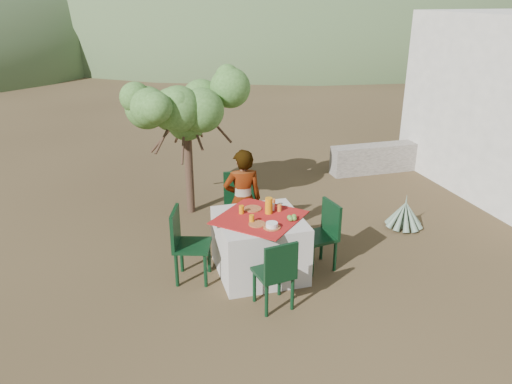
{
  "coord_description": "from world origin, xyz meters",
  "views": [
    {
      "loc": [
        -1.59,
        -4.93,
        3.3
      ],
      "look_at": [
        0.02,
        0.76,
        0.93
      ],
      "focal_mm": 35.0,
      "sensor_mm": 36.0,
      "label": 1
    }
  ],
  "objects_px": {
    "chair_far": "(241,203)",
    "chair_left": "(185,241)",
    "table": "(259,245)",
    "chair_near": "(276,272)",
    "chair_right": "(323,232)",
    "agave": "(405,215)",
    "person": "(243,200)",
    "juice_pitcher": "(269,206)",
    "shrub_tree": "(190,114)"
  },
  "relations": [
    {
      "from": "chair_near",
      "to": "chair_left",
      "type": "xyz_separation_m",
      "value": [
        -0.86,
        0.9,
        0.04
      ]
    },
    {
      "from": "chair_right",
      "to": "person",
      "type": "xyz_separation_m",
      "value": [
        -0.85,
        0.77,
        0.22
      ]
    },
    {
      "from": "chair_near",
      "to": "juice_pitcher",
      "type": "distance_m",
      "value": 0.99
    },
    {
      "from": "table",
      "to": "juice_pitcher",
      "type": "distance_m",
      "value": 0.51
    },
    {
      "from": "chair_far",
      "to": "chair_left",
      "type": "relative_size",
      "value": 1.05
    },
    {
      "from": "chair_right",
      "to": "shrub_tree",
      "type": "bearing_deg",
      "value": -158.47
    },
    {
      "from": "chair_far",
      "to": "chair_near",
      "type": "xyz_separation_m",
      "value": [
        -0.06,
        -1.81,
        -0.07
      ]
    },
    {
      "from": "person",
      "to": "agave",
      "type": "bearing_deg",
      "value": -177.32
    },
    {
      "from": "shrub_tree",
      "to": "chair_near",
      "type": "bearing_deg",
      "value": -81.71
    },
    {
      "from": "table",
      "to": "chair_right",
      "type": "relative_size",
      "value": 1.48
    },
    {
      "from": "chair_far",
      "to": "juice_pitcher",
      "type": "relative_size",
      "value": 4.77
    },
    {
      "from": "chair_left",
      "to": "agave",
      "type": "relative_size",
      "value": 1.55
    },
    {
      "from": "agave",
      "to": "chair_far",
      "type": "bearing_deg",
      "value": 172.0
    },
    {
      "from": "shrub_tree",
      "to": "juice_pitcher",
      "type": "xyz_separation_m",
      "value": [
        0.62,
        -2.09,
        -0.72
      ]
    },
    {
      "from": "chair_near",
      "to": "chair_right",
      "type": "bearing_deg",
      "value": -148.33
    },
    {
      "from": "table",
      "to": "chair_near",
      "type": "height_order",
      "value": "chair_near"
    },
    {
      "from": "chair_far",
      "to": "chair_right",
      "type": "relative_size",
      "value": 1.1
    },
    {
      "from": "chair_near",
      "to": "agave",
      "type": "bearing_deg",
      "value": -158.41
    },
    {
      "from": "table",
      "to": "chair_left",
      "type": "xyz_separation_m",
      "value": [
        -0.9,
        0.08,
        0.13
      ]
    },
    {
      "from": "chair_left",
      "to": "juice_pitcher",
      "type": "bearing_deg",
      "value": -72.7
    },
    {
      "from": "chair_far",
      "to": "shrub_tree",
      "type": "height_order",
      "value": "shrub_tree"
    },
    {
      "from": "table",
      "to": "chair_near",
      "type": "bearing_deg",
      "value": -93.11
    },
    {
      "from": "chair_near",
      "to": "chair_far",
      "type": "bearing_deg",
      "value": -100.59
    },
    {
      "from": "table",
      "to": "chair_right",
      "type": "bearing_deg",
      "value": -5.98
    },
    {
      "from": "table",
      "to": "shrub_tree",
      "type": "distance_m",
      "value": 2.52
    },
    {
      "from": "table",
      "to": "agave",
      "type": "height_order",
      "value": "table"
    },
    {
      "from": "chair_near",
      "to": "chair_right",
      "type": "distance_m",
      "value": 1.13
    },
    {
      "from": "chair_right",
      "to": "person",
      "type": "distance_m",
      "value": 1.17
    },
    {
      "from": "juice_pitcher",
      "to": "chair_far",
      "type": "bearing_deg",
      "value": 97.98
    },
    {
      "from": "chair_right",
      "to": "person",
      "type": "bearing_deg",
      "value": -140.45
    },
    {
      "from": "chair_left",
      "to": "chair_right",
      "type": "height_order",
      "value": "chair_left"
    },
    {
      "from": "table",
      "to": "agave",
      "type": "relative_size",
      "value": 2.18
    },
    {
      "from": "juice_pitcher",
      "to": "shrub_tree",
      "type": "bearing_deg",
      "value": 106.5
    },
    {
      "from": "chair_far",
      "to": "chair_right",
      "type": "distance_m",
      "value": 1.35
    },
    {
      "from": "chair_far",
      "to": "chair_left",
      "type": "xyz_separation_m",
      "value": [
        -0.92,
        -0.91,
        -0.03
      ]
    },
    {
      "from": "chair_left",
      "to": "person",
      "type": "distance_m",
      "value": 1.07
    },
    {
      "from": "juice_pitcher",
      "to": "table",
      "type": "bearing_deg",
      "value": -151.12
    },
    {
      "from": "chair_right",
      "to": "agave",
      "type": "xyz_separation_m",
      "value": [
        1.64,
        0.74,
        -0.29
      ]
    },
    {
      "from": "table",
      "to": "chair_left",
      "type": "relative_size",
      "value": 1.41
    },
    {
      "from": "chair_near",
      "to": "chair_right",
      "type": "height_order",
      "value": "chair_right"
    },
    {
      "from": "shrub_tree",
      "to": "agave",
      "type": "height_order",
      "value": "shrub_tree"
    },
    {
      "from": "chair_near",
      "to": "juice_pitcher",
      "type": "height_order",
      "value": "juice_pitcher"
    },
    {
      "from": "chair_left",
      "to": "agave",
      "type": "distance_m",
      "value": 3.42
    },
    {
      "from": "chair_near",
      "to": "table",
      "type": "bearing_deg",
      "value": -101.94
    },
    {
      "from": "table",
      "to": "chair_left",
      "type": "bearing_deg",
      "value": 174.73
    },
    {
      "from": "chair_near",
      "to": "person",
      "type": "relative_size",
      "value": 0.6
    },
    {
      "from": "chair_left",
      "to": "person",
      "type": "height_order",
      "value": "person"
    },
    {
      "from": "chair_far",
      "to": "juice_pitcher",
      "type": "bearing_deg",
      "value": -75.87
    },
    {
      "from": "person",
      "to": "juice_pitcher",
      "type": "distance_m",
      "value": 0.65
    },
    {
      "from": "person",
      "to": "shrub_tree",
      "type": "xyz_separation_m",
      "value": [
        -0.44,
        1.48,
        0.87
      ]
    }
  ]
}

